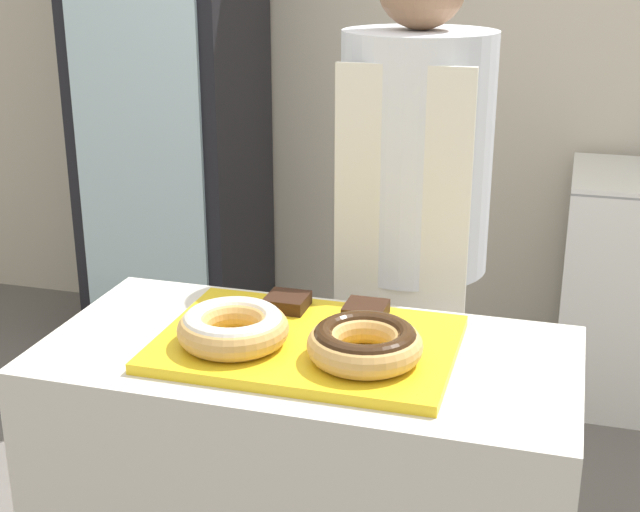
# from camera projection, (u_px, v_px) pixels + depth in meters

# --- Properties ---
(wall_back) EXTENTS (8.00, 0.06, 2.70)m
(wall_back) POSITION_uv_depth(u_px,v_px,m) (455.00, 36.00, 3.71)
(wall_back) COLOR beige
(wall_back) RESTS_ON ground_plane
(serving_tray) EXTENTS (0.64, 0.45, 0.02)m
(serving_tray) POSITION_uv_depth(u_px,v_px,m) (307.00, 343.00, 1.93)
(serving_tray) COLOR yellow
(serving_tray) RESTS_ON display_counter
(donut_light_glaze) EXTENTS (0.24, 0.24, 0.07)m
(donut_light_glaze) POSITION_uv_depth(u_px,v_px,m) (233.00, 326.00, 1.89)
(donut_light_glaze) COLOR tan
(donut_light_glaze) RESTS_ON serving_tray
(donut_chocolate_glaze) EXTENTS (0.24, 0.24, 0.07)m
(donut_chocolate_glaze) POSITION_uv_depth(u_px,v_px,m) (365.00, 342.00, 1.82)
(donut_chocolate_glaze) COLOR tan
(donut_chocolate_glaze) RESTS_ON serving_tray
(brownie_back_left) EXTENTS (0.09, 0.09, 0.03)m
(brownie_back_left) POSITION_uv_depth(u_px,v_px,m) (287.00, 302.00, 2.09)
(brownie_back_left) COLOR black
(brownie_back_left) RESTS_ON serving_tray
(brownie_back_right) EXTENTS (0.09, 0.09, 0.03)m
(brownie_back_right) POSITION_uv_depth(u_px,v_px,m) (366.00, 311.00, 2.04)
(brownie_back_right) COLOR black
(brownie_back_right) RESTS_ON serving_tray
(baker_person) EXTENTS (0.41, 0.41, 1.78)m
(baker_person) POSITION_uv_depth(u_px,v_px,m) (412.00, 241.00, 2.48)
(baker_person) COLOR #4C4C51
(baker_person) RESTS_ON ground_plane
(beverage_fridge) EXTENTS (0.66, 0.66, 1.92)m
(beverage_fridge) POSITION_uv_depth(u_px,v_px,m) (173.00, 132.00, 3.79)
(beverage_fridge) COLOR black
(beverage_fridge) RESTS_ON ground_plane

